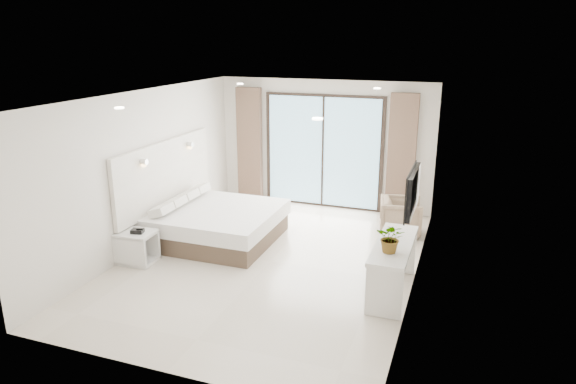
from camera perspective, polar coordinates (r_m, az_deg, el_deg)
name	(u,v)px	position (r m, az deg, el deg)	size (l,w,h in m)	color
ground	(270,261)	(8.51, -1.99, -7.69)	(6.20, 6.20, 0.00)	beige
room_shell	(276,156)	(8.78, -1.38, 4.01)	(4.62, 6.22, 2.72)	silver
bed	(216,224)	(9.35, -7.96, -3.49)	(2.10, 2.00, 0.73)	brown
nightstand	(137,247)	(8.72, -16.44, -5.91)	(0.60, 0.50, 0.52)	white
phone	(137,231)	(8.56, -16.39, -4.18)	(0.19, 0.15, 0.06)	black
console_desk	(393,257)	(7.44, 11.61, -7.07)	(0.50, 1.60, 0.77)	white
plant	(391,241)	(6.99, 11.38, -5.36)	(0.38, 0.42, 0.33)	#33662D
armchair	(401,215)	(9.74, 12.43, -2.48)	(0.72, 0.68, 0.75)	#867558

